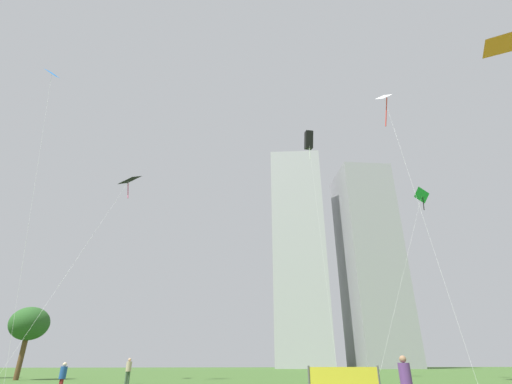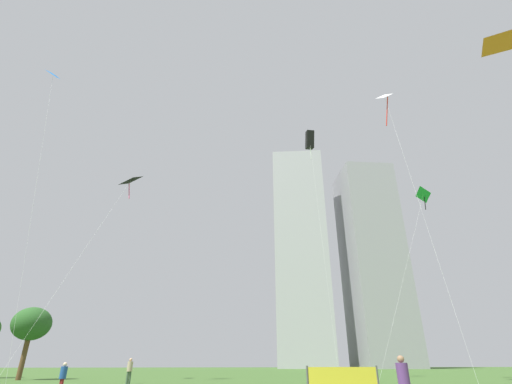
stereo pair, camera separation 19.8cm
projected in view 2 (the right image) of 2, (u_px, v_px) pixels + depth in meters
The scene contains 12 objects.
person_standing_1 at pixel (130, 369), 29.05m from camera, with size 0.42×0.42×1.88m.
person_standing_2 at pixel (63, 376), 19.59m from camera, with size 0.35×0.35×1.56m.
person_standing_3 at pixel (404, 380), 12.25m from camera, with size 0.39×0.39×1.76m.
kite_flying_0 at pixel (385, 99), 37.29m from camera, with size 2.35×7.37×27.08m.
kite_flying_1 at pixel (130, 182), 38.70m from camera, with size 4.55×11.31×19.74m.
kite_flying_3 at pixel (53, 76), 40.61m from camera, with size 6.63×6.26×31.37m.
kite_flying_4 at pixel (310, 140), 47.06m from camera, with size 1.45×6.99×28.76m.
kite_flying_5 at pixel (423, 196), 42.88m from camera, with size 11.26×4.95×19.94m.
park_tree_0 at pixel (32, 324), 37.83m from camera, with size 3.79×3.79×6.83m.
distant_highrise_0 at pixel (373, 261), 120.40m from camera, with size 16.51×18.28×63.97m, color #939399.
distant_highrise_1 at pixel (301, 252), 122.57m from camera, with size 17.01×14.87×70.07m, color #A8A8AD.
event_banner at pixel (343, 384), 14.70m from camera, with size 2.98×0.22×1.42m.
Camera 2 is at (-2.12, -12.23, 1.53)m, focal length 25.74 mm.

